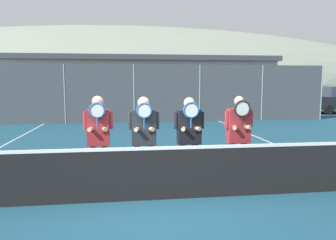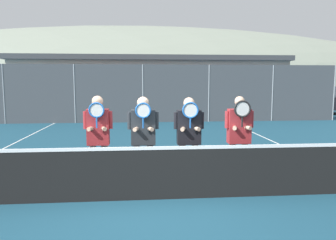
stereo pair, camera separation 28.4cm
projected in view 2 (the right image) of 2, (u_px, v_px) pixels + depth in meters
The scene contains 14 objects.
ground_plane at pixel (152, 200), 5.72m from camera, with size 120.00×120.00×0.00m, color navy.
hill_distant at pixel (140, 91), 69.88m from camera, with size 127.01×70.56×24.70m.
clubhouse_building at pixel (152, 82), 25.36m from camera, with size 20.30×5.50×3.90m.
fence_back at pixel (143, 94), 16.36m from camera, with size 20.16×0.06×2.89m.
tennis_net at pixel (152, 172), 5.66m from camera, with size 11.75×0.09×1.04m.
court_line_right_sideline at pixel (305, 156), 9.07m from camera, with size 0.05×16.00×0.01m, color white.
player_leftmost at pixel (98, 135), 6.20m from camera, with size 0.55×0.34×1.79m.
player_center_left at pixel (143, 134), 6.25m from camera, with size 0.59×0.34×1.77m.
player_center_right at pixel (189, 134), 6.36m from camera, with size 0.59×0.34×1.75m.
player_rightmost at pixel (239, 133), 6.40m from camera, with size 0.57×0.34×1.77m.
car_far_left at pixel (38, 101), 19.30m from camera, with size 4.31×2.01×1.71m.
car_left_of_center at pixel (122, 100), 19.40m from camera, with size 4.59×2.03×1.90m.
car_center at pixel (203, 100), 19.87m from camera, with size 4.25×2.09×1.79m.
car_right_of_center at pixel (279, 100), 20.46m from camera, with size 4.53×2.04×1.74m.
Camera 2 is at (-0.21, -5.52, 2.06)m, focal length 35.00 mm.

